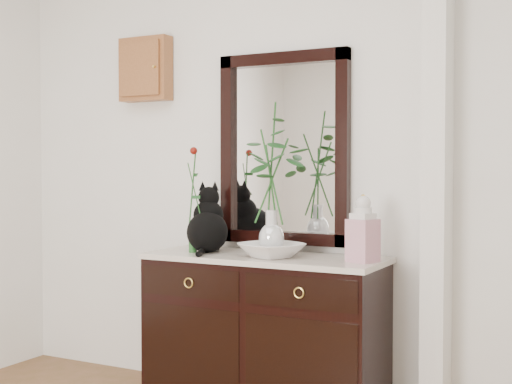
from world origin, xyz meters
The scene contains 10 objects.
wall_back centered at (0.00, 1.98, 1.35)m, with size 3.60×0.04×2.70m, color white.
pilaster centered at (1.00, 1.90, 1.35)m, with size 0.12×0.20×2.70m, color white.
sideboard centered at (0.10, 1.73, 0.47)m, with size 1.33×0.52×0.82m.
wall_mirror centered at (0.10, 1.97, 1.44)m, with size 0.80×0.06×1.10m.
key_cabinet centered at (-0.85, 1.94, 1.95)m, with size 0.35×0.10×0.40m, color brown.
cat centered at (-0.26, 1.72, 1.04)m, with size 0.27×0.33×0.38m, color black, non-canonical shape.
lotus_bowl centered at (0.18, 1.66, 0.89)m, with size 0.32×0.32×0.08m, color silver.
vase_branches centered at (0.18, 1.66, 1.28)m, with size 0.39×0.39×0.82m, color silver, non-canonical shape.
bud_vase_rose centered at (-0.32, 1.66, 1.15)m, with size 0.07×0.07×0.61m, color #265E26, non-canonical shape.
ginger_jar centered at (0.67, 1.71, 1.02)m, with size 0.13×0.13×0.35m, color white, non-canonical shape.
Camera 1 is at (1.86, -1.74, 1.33)m, focal length 50.00 mm.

